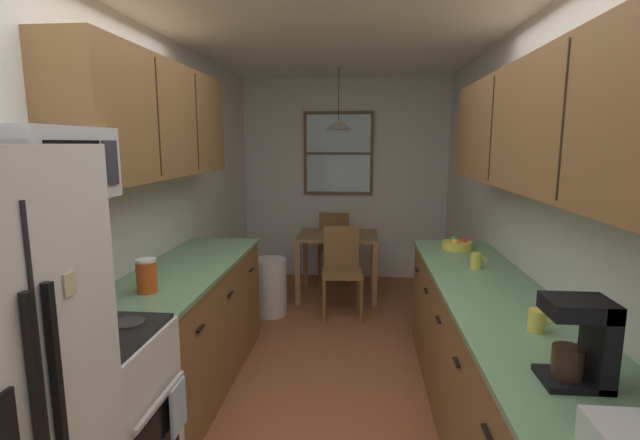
# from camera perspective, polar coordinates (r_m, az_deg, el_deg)

# --- Properties ---
(ground_plane) EXTENTS (12.00, 12.00, 0.00)m
(ground_plane) POSITION_cam_1_polar(r_m,az_deg,el_deg) (3.78, 1.33, -18.08)
(ground_plane) COLOR brown
(wall_left) EXTENTS (0.10, 9.00, 2.55)m
(wall_left) POSITION_cam_1_polar(r_m,az_deg,el_deg) (3.72, -19.82, 1.63)
(wall_left) COLOR silver
(wall_left) RESTS_ON ground
(wall_right) EXTENTS (0.10, 9.00, 2.55)m
(wall_right) POSITION_cam_1_polar(r_m,az_deg,el_deg) (3.56, 23.66, 1.05)
(wall_right) COLOR silver
(wall_right) RESTS_ON ground
(wall_back) EXTENTS (4.40, 0.10, 2.55)m
(wall_back) POSITION_cam_1_polar(r_m,az_deg,el_deg) (6.01, 3.08, 4.97)
(wall_back) COLOR silver
(wall_back) RESTS_ON ground
(ceiling_slab) EXTENTS (4.40, 9.00, 0.08)m
(ceiling_slab) POSITION_cam_1_polar(r_m,az_deg,el_deg) (3.45, 1.51, 23.61)
(ceiling_slab) COLOR white
(stove_range) EXTENTS (0.66, 0.60, 1.10)m
(stove_range) POSITION_cam_1_polar(r_m,az_deg,el_deg) (2.53, -26.49, -21.94)
(stove_range) COLOR white
(stove_range) RESTS_ON ground
(microwave_over_range) EXTENTS (0.39, 0.59, 0.31)m
(microwave_over_range) POSITION_cam_1_polar(r_m,az_deg,el_deg) (2.25, -31.21, 5.84)
(microwave_over_range) COLOR silver
(counter_left) EXTENTS (0.64, 1.88, 0.90)m
(counter_left) POSITION_cam_1_polar(r_m,az_deg,el_deg) (3.53, -15.80, -12.43)
(counter_left) COLOR brown
(counter_left) RESTS_ON ground
(upper_cabinets_left) EXTENTS (0.33, 1.96, 0.74)m
(upper_cabinets_left) POSITION_cam_1_polar(r_m,az_deg,el_deg) (3.30, -19.59, 11.48)
(upper_cabinets_left) COLOR brown
(counter_right) EXTENTS (0.64, 3.33, 0.90)m
(counter_right) POSITION_cam_1_polar(r_m,az_deg,el_deg) (2.85, 21.58, -18.28)
(counter_right) COLOR brown
(counter_right) RESTS_ON ground
(upper_cabinets_right) EXTENTS (0.33, 3.01, 0.66)m
(upper_cabinets_right) POSITION_cam_1_polar(r_m,az_deg,el_deg) (2.54, 26.90, 10.31)
(upper_cabinets_right) COLOR brown
(dining_table) EXTENTS (0.89, 0.71, 0.73)m
(dining_table) POSITION_cam_1_polar(r_m,az_deg,el_deg) (5.27, 2.21, -3.07)
(dining_table) COLOR olive
(dining_table) RESTS_ON ground
(dining_chair_near) EXTENTS (0.44, 0.44, 0.90)m
(dining_chair_near) POSITION_cam_1_polar(r_m,az_deg,el_deg) (4.75, 2.69, -5.76)
(dining_chair_near) COLOR brown
(dining_chair_near) RESTS_ON ground
(dining_chair_far) EXTENTS (0.43, 0.43, 0.90)m
(dining_chair_far) POSITION_cam_1_polar(r_m,az_deg,el_deg) (5.85, 1.88, -2.83)
(dining_chair_far) COLOR brown
(dining_chair_far) RESTS_ON ground
(pendant_light) EXTENTS (0.29, 0.29, 0.66)m
(pendant_light) POSITION_cam_1_polar(r_m,az_deg,el_deg) (5.15, 2.31, 11.65)
(pendant_light) COLOR black
(back_window) EXTENTS (0.88, 0.05, 1.05)m
(back_window) POSITION_cam_1_polar(r_m,az_deg,el_deg) (5.93, 2.28, 8.19)
(back_window) COLOR brown
(trash_bin) EXTENTS (0.34, 0.34, 0.59)m
(trash_bin) POSITION_cam_1_polar(r_m,az_deg,el_deg) (4.81, -6.15, -8.17)
(trash_bin) COLOR silver
(trash_bin) RESTS_ON ground
(storage_canister) EXTENTS (0.12, 0.12, 0.20)m
(storage_canister) POSITION_cam_1_polar(r_m,az_deg,el_deg) (2.84, -20.60, -6.44)
(storage_canister) COLOR #D84C19
(storage_canister) RESTS_ON counter_left
(dish_towel) EXTENTS (0.02, 0.16, 0.24)m
(dish_towel) POSITION_cam_1_polar(r_m,az_deg,el_deg) (2.48, -17.07, -21.20)
(dish_towel) COLOR silver
(coffee_maker) EXTENTS (0.22, 0.18, 0.31)m
(coffee_maker) POSITION_cam_1_polar(r_m,az_deg,el_deg) (1.92, 29.83, -12.69)
(coffee_maker) COLOR black
(coffee_maker) RESTS_ON counter_right
(mug_by_coffeemaker) EXTENTS (0.11, 0.07, 0.11)m
(mug_by_coffeemaker) POSITION_cam_1_polar(r_m,az_deg,el_deg) (3.34, 18.70, -4.78)
(mug_by_coffeemaker) COLOR #E5CC4C
(mug_by_coffeemaker) RESTS_ON counter_right
(mug_spare) EXTENTS (0.11, 0.08, 0.10)m
(mug_spare) POSITION_cam_1_polar(r_m,az_deg,el_deg) (2.37, 25.23, -11.14)
(mug_spare) COLOR #E5CC4C
(mug_spare) RESTS_ON counter_right
(fruit_bowl) EXTENTS (0.24, 0.24, 0.09)m
(fruit_bowl) POSITION_cam_1_polar(r_m,az_deg,el_deg) (3.90, 16.52, -2.90)
(fruit_bowl) COLOR #E5D14C
(fruit_bowl) RESTS_ON counter_right
(table_serving_bowl) EXTENTS (0.21, 0.21, 0.06)m
(table_serving_bowl) POSITION_cam_1_polar(r_m,az_deg,el_deg) (5.27, 1.71, -1.36)
(table_serving_bowl) COLOR silver
(table_serving_bowl) RESTS_ON dining_table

